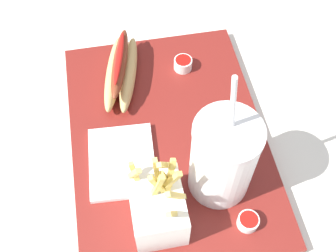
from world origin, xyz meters
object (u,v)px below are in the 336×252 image
(fries_basket, at_px, (158,207))
(napkin_stack, at_px, (122,161))
(ketchup_cup_1, at_px, (183,63))
(ketchup_cup_2, at_px, (248,221))
(hot_dog_1, at_px, (121,70))
(soda_cup, at_px, (223,158))

(fries_basket, relative_size, napkin_stack, 1.12)
(ketchup_cup_1, relative_size, ketchup_cup_2, 1.07)
(ketchup_cup_1, distance_m, napkin_stack, 0.23)
(fries_basket, height_order, hot_dog_1, fries_basket)
(hot_dog_1, distance_m, ketchup_cup_1, 0.12)
(napkin_stack, bearing_deg, ketchup_cup_1, -37.29)
(soda_cup, xyz_separation_m, fries_basket, (-0.04, 0.10, -0.03))
(hot_dog_1, bearing_deg, ketchup_cup_1, -86.79)
(hot_dog_1, height_order, ketchup_cup_2, hot_dog_1)
(ketchup_cup_1, height_order, ketchup_cup_2, ketchup_cup_1)
(hot_dog_1, height_order, ketchup_cup_1, hot_dog_1)
(soda_cup, bearing_deg, hot_dog_1, 27.64)
(ketchup_cup_2, height_order, napkin_stack, ketchup_cup_2)
(fries_basket, bearing_deg, soda_cup, -68.05)
(soda_cup, relative_size, fries_basket, 1.75)
(fries_basket, relative_size, hot_dog_1, 0.80)
(hot_dog_1, distance_m, ketchup_cup_2, 0.35)
(soda_cup, distance_m, fries_basket, 0.12)
(soda_cup, relative_size, hot_dog_1, 1.39)
(ketchup_cup_1, xyz_separation_m, ketchup_cup_2, (-0.32, -0.03, -0.00))
(fries_basket, relative_size, ketchup_cup_2, 4.56)
(soda_cup, relative_size, ketchup_cup_2, 7.96)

